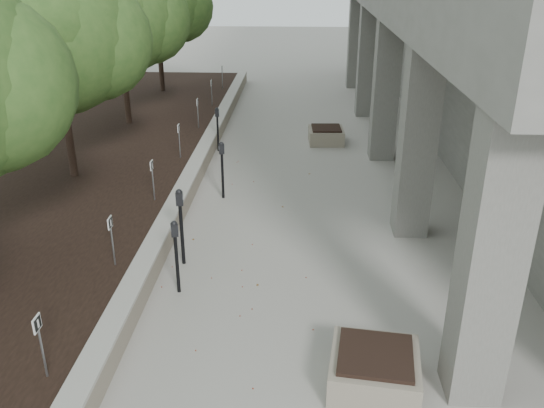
% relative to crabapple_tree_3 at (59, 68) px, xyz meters
% --- Properties ---
extents(retaining_wall, '(0.39, 26.00, 0.50)m').
position_rel_crabapple_tree_3_xyz_m(retaining_wall, '(2.97, 1.00, -2.87)').
color(retaining_wall, gray).
rests_on(retaining_wall, ground).
extents(planting_bed, '(7.00, 26.00, 0.40)m').
position_rel_crabapple_tree_3_xyz_m(planting_bed, '(-0.70, 1.00, -2.92)').
color(planting_bed, black).
rests_on(planting_bed, ground).
extents(crabapple_tree_3, '(4.60, 4.00, 5.44)m').
position_rel_crabapple_tree_3_xyz_m(crabapple_tree_3, '(0.00, 0.00, 0.00)').
color(crabapple_tree_3, '#315520').
rests_on(crabapple_tree_3, planting_bed).
extents(crabapple_tree_4, '(4.60, 4.00, 5.44)m').
position_rel_crabapple_tree_3_xyz_m(crabapple_tree_4, '(0.00, 5.00, 0.00)').
color(crabapple_tree_4, '#315520').
rests_on(crabapple_tree_4, planting_bed).
extents(crabapple_tree_5, '(4.60, 4.00, 5.44)m').
position_rel_crabapple_tree_3_xyz_m(crabapple_tree_5, '(0.00, 10.00, 0.00)').
color(crabapple_tree_5, '#315520').
rests_on(crabapple_tree_5, planting_bed).
extents(parking_sign_2, '(0.04, 0.22, 0.96)m').
position_rel_crabapple_tree_3_xyz_m(parking_sign_2, '(2.45, -7.50, -2.24)').
color(parking_sign_2, black).
rests_on(parking_sign_2, planting_bed).
extents(parking_sign_3, '(0.04, 0.22, 0.96)m').
position_rel_crabapple_tree_3_xyz_m(parking_sign_3, '(2.45, -4.50, -2.24)').
color(parking_sign_3, black).
rests_on(parking_sign_3, planting_bed).
extents(parking_sign_4, '(0.04, 0.22, 0.96)m').
position_rel_crabapple_tree_3_xyz_m(parking_sign_4, '(2.45, -1.50, -2.24)').
color(parking_sign_4, black).
rests_on(parking_sign_4, planting_bed).
extents(parking_sign_5, '(0.04, 0.22, 0.96)m').
position_rel_crabapple_tree_3_xyz_m(parking_sign_5, '(2.45, 1.50, -2.24)').
color(parking_sign_5, black).
rests_on(parking_sign_5, planting_bed).
extents(parking_sign_6, '(0.04, 0.22, 0.96)m').
position_rel_crabapple_tree_3_xyz_m(parking_sign_6, '(2.45, 4.50, -2.24)').
color(parking_sign_6, black).
rests_on(parking_sign_6, planting_bed).
extents(parking_sign_7, '(0.04, 0.22, 0.96)m').
position_rel_crabapple_tree_3_xyz_m(parking_sign_7, '(2.45, 7.50, -2.24)').
color(parking_sign_7, black).
rests_on(parking_sign_7, planting_bed).
extents(parking_sign_8, '(0.04, 0.22, 0.96)m').
position_rel_crabapple_tree_3_xyz_m(parking_sign_8, '(2.45, 10.50, -2.24)').
color(parking_sign_8, black).
rests_on(parking_sign_8, planting_bed).
extents(parking_meter_2, '(0.17, 0.14, 1.42)m').
position_rel_crabapple_tree_3_xyz_m(parking_meter_2, '(3.65, -4.72, -2.41)').
color(parking_meter_2, black).
rests_on(parking_meter_2, ground).
extents(parking_meter_3, '(0.17, 0.13, 1.58)m').
position_rel_crabapple_tree_3_xyz_m(parking_meter_3, '(3.53, -3.69, -2.33)').
color(parking_meter_3, black).
rests_on(parking_meter_3, ground).
extents(parking_meter_4, '(0.17, 0.14, 1.46)m').
position_rel_crabapple_tree_3_xyz_m(parking_meter_4, '(3.88, -0.35, -2.39)').
color(parking_meter_4, black).
rests_on(parking_meter_4, ground).
extents(parking_meter_5, '(0.14, 0.10, 1.38)m').
position_rel_crabapple_tree_3_xyz_m(parking_meter_5, '(3.25, 3.34, -2.43)').
color(parking_meter_5, black).
rests_on(parking_meter_5, ground).
extents(planter_front, '(1.37, 1.37, 0.57)m').
position_rel_crabapple_tree_3_xyz_m(planter_front, '(6.88, -7.00, -2.84)').
color(planter_front, gray).
rests_on(planter_front, ground).
extents(planter_back, '(1.14, 1.14, 0.51)m').
position_rel_crabapple_tree_3_xyz_m(planter_back, '(6.62, 4.37, -2.86)').
color(planter_back, gray).
rests_on(planter_back, ground).
extents(berry_scatter, '(3.30, 14.10, 0.02)m').
position_rel_crabapple_tree_3_xyz_m(berry_scatter, '(4.70, -3.00, -3.11)').
color(berry_scatter, maroon).
rests_on(berry_scatter, ground).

